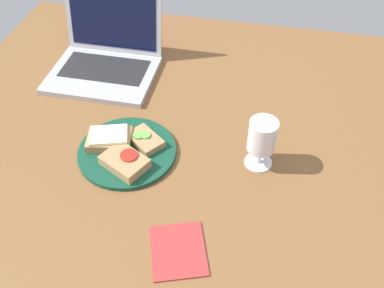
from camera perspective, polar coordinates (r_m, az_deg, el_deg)
wooden_table at (r=109.31cm, az=-2.39°, el=-2.13°), size 140.00×140.00×3.00cm
plate at (r=109.55cm, az=-8.63°, el=-1.02°), size 24.86×24.86×1.19cm
sandwich_with_tomato at (r=104.61cm, az=-8.94°, el=-2.33°), size 13.03×11.71×3.04cm
sandwich_with_cucumber at (r=109.79cm, az=-6.30°, el=0.60°), size 11.10×10.50×2.32cm
sandwich_with_cheese at (r=110.55cm, az=-10.97°, el=0.68°), size 12.31×9.92×3.25cm
wine_glass at (r=101.65cm, az=9.31°, el=0.78°), size 6.86×6.86×13.51cm
laptop at (r=136.84cm, az=-11.42°, el=11.18°), size 31.57×28.97×21.84cm
napkin at (r=91.54cm, az=-1.85°, el=-14.00°), size 14.80×15.90×0.40cm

